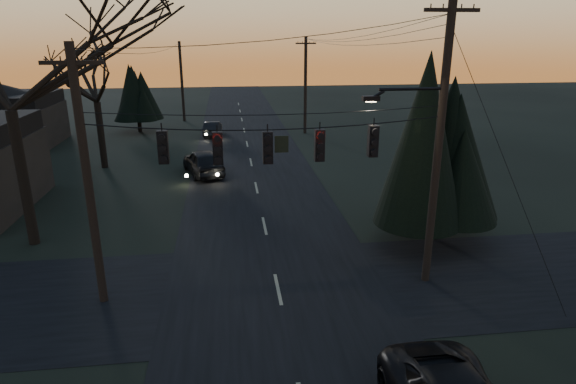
{
  "coord_description": "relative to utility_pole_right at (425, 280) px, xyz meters",
  "views": [
    {
      "loc": [
        -1.57,
        -5.16,
        8.7
      ],
      "look_at": [
        0.34,
        9.86,
        3.7
      ],
      "focal_mm": 30.0,
      "sensor_mm": 36.0,
      "label": 1
    }
  ],
  "objects": [
    {
      "name": "main_road",
      "position": [
        -5.5,
        10.0,
        0.01
      ],
      "size": [
        8.0,
        120.0,
        0.02
      ],
      "primitive_type": "cube",
      "color": "black",
      "rests_on": "ground"
    },
    {
      "name": "cross_road",
      "position": [
        -5.5,
        0.0,
        0.01
      ],
      "size": [
        60.0,
        7.0,
        0.02
      ],
      "primitive_type": "cube",
      "color": "black",
      "rests_on": "ground"
    },
    {
      "name": "utility_pole_right",
      "position": [
        0.0,
        0.0,
        0.0
      ],
      "size": [
        5.0,
        0.3,
        10.0
      ],
      "primitive_type": null,
      "color": "black",
      "rests_on": "ground"
    },
    {
      "name": "utility_pole_left",
      "position": [
        -11.5,
        0.0,
        0.0
      ],
      "size": [
        1.8,
        0.3,
        8.5
      ],
      "primitive_type": null,
      "color": "black",
      "rests_on": "ground"
    },
    {
      "name": "utility_pole_far_r",
      "position": [
        0.0,
        28.0,
        0.0
      ],
      "size": [
        1.8,
        0.3,
        8.5
      ],
      "primitive_type": null,
      "color": "black",
      "rests_on": "ground"
    },
    {
      "name": "utility_pole_far_l",
      "position": [
        -11.5,
        36.0,
        0.0
      ],
      "size": [
        0.3,
        0.3,
        8.0
      ],
      "primitive_type": null,
      "color": "black",
      "rests_on": "ground"
    },
    {
      "name": "span_signal_assembly",
      "position": [
        -5.74,
        0.0,
        5.27
      ],
      "size": [
        11.5,
        0.44,
        1.56
      ],
      "color": "black",
      "rests_on": "ground"
    },
    {
      "name": "bare_tree_left",
      "position": [
        -15.62,
        5.32,
        8.11
      ],
      "size": [
        10.61,
        10.61,
        11.59
      ],
      "color": "black",
      "rests_on": "ground"
    },
    {
      "name": "evergreen_right",
      "position": [
        1.84,
        3.79,
        4.26
      ],
      "size": [
        4.95,
        4.95,
        7.33
      ],
      "color": "black",
      "rests_on": "ground"
    },
    {
      "name": "bare_tree_dist",
      "position": [
        -15.49,
        17.96,
        6.21
      ],
      "size": [
        6.53,
        6.53,
        8.89
      ],
      "color": "black",
      "rests_on": "ground"
    },
    {
      "name": "evergreen_dist",
      "position": [
        -15.14,
        30.52,
        3.35
      ],
      "size": [
        3.7,
        3.7,
        5.53
      ],
      "color": "black",
      "rests_on": "ground"
    },
    {
      "name": "sedan_oncoming_a",
      "position": [
        -8.7,
        15.35,
        0.81
      ],
      "size": [
        3.17,
        5.11,
        1.62
      ],
      "primitive_type": "imported",
      "rotation": [
        0.0,
        0.0,
        3.42
      ],
      "color": "black",
      "rests_on": "ground"
    },
    {
      "name": "sedan_oncoming_b",
      "position": [
        -8.38,
        27.93,
        0.63
      ],
      "size": [
        1.65,
        3.92,
        1.26
      ],
      "primitive_type": "imported",
      "rotation": [
        0.0,
        0.0,
        3.06
      ],
      "color": "black",
      "rests_on": "ground"
    }
  ]
}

